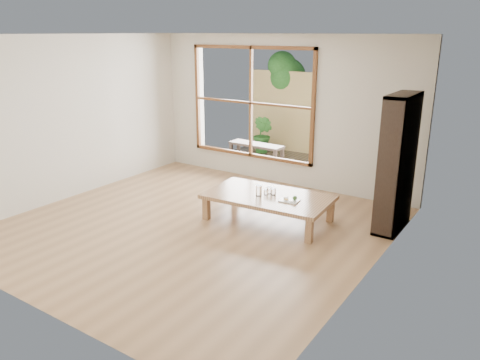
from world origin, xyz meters
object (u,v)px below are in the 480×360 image
object	(u,v)px
garden_bench	(256,147)
bookshelf	(397,163)
low_table	(268,198)
food_tray	(290,200)

from	to	relation	value
garden_bench	bookshelf	bearing A→B (deg)	-26.39
low_table	garden_bench	bearing A→B (deg)	121.10
low_table	food_tray	world-z (taller)	food_tray
bookshelf	garden_bench	size ratio (longest dim) A/B	1.56
bookshelf	low_table	bearing A→B (deg)	-155.11
low_table	bookshelf	bearing A→B (deg)	21.01
low_table	garden_bench	xyz separation A→B (m)	(-1.81, 2.59, -0.00)
low_table	food_tray	distance (m)	0.39
low_table	bookshelf	size ratio (longest dim) A/B	0.99
bookshelf	garden_bench	xyz separation A→B (m)	(-3.39, 1.86, -0.59)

